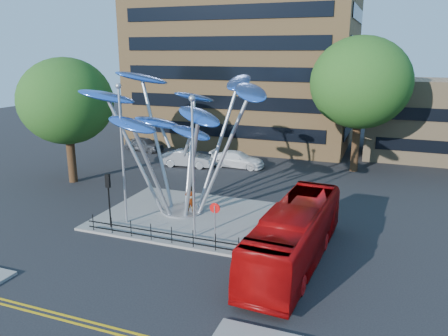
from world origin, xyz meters
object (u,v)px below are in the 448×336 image
at_px(tree_left, 66,101).
at_px(parked_car_left, 144,144).
at_px(parked_car_mid, 188,158).
at_px(leaf_sculpture, 180,113).
at_px(pedestrian, 190,199).
at_px(street_lamp_right, 193,155).
at_px(red_bus, 295,235).
at_px(no_entry_sign_island, 215,216).
at_px(parked_car_right, 237,159).
at_px(traffic_light_island, 108,189).
at_px(tree_right, 360,83).
at_px(street_lamp_left, 122,143).

distance_m(tree_left, parked_car_left, 13.81).
bearing_deg(parked_car_mid, leaf_sculpture, -162.84).
xyz_separation_m(tree_left, pedestrian, (12.61, -3.51, -5.68)).
distance_m(tree_left, street_lamp_right, 16.19).
distance_m(pedestrian, parked_car_left, 20.61).
xyz_separation_m(street_lamp_right, red_bus, (6.10, -0.83, -3.53)).
bearing_deg(no_entry_sign_island, leaf_sculpture, 134.33).
bearing_deg(parked_car_mid, street_lamp_right, -159.87).
xyz_separation_m(parked_car_left, parked_car_mid, (7.42, -4.42, 0.04)).
distance_m(tree_left, parked_car_right, 16.07).
bearing_deg(traffic_light_island, parked_car_mid, 97.49).
xyz_separation_m(tree_right, leaf_sculpture, (-10.07, -15.32, -1.16)).
bearing_deg(tree_right, no_entry_sign_island, -107.12).
height_order(parked_car_left, parked_car_right, parked_car_left).
xyz_separation_m(red_bus, parked_car_left, (-21.05, 20.25, -0.80)).
bearing_deg(street_lamp_right, red_bus, -7.73).
bearing_deg(pedestrian, tree_left, -24.85).
xyz_separation_m(street_lamp_left, no_entry_sign_island, (6.50, -0.98, -3.54)).
bearing_deg(parked_car_right, street_lamp_right, -168.80).
distance_m(tree_left, leaf_sculpture, 12.38).
relative_size(street_lamp_right, red_bus, 0.74).
relative_size(traffic_light_island, parked_car_mid, 0.70).
bearing_deg(tree_right, parked_car_left, 178.92).
xyz_separation_m(tree_right, parked_car_left, (-22.45, 0.42, -7.27)).
bearing_deg(pedestrian, street_lamp_left, 34.58).
height_order(traffic_light_island, parked_car_right, traffic_light_island).
xyz_separation_m(tree_right, parked_car_right, (-10.54, -2.50, -7.28)).
xyz_separation_m(parked_car_mid, parked_car_right, (4.50, 1.50, -0.06)).
relative_size(tree_right, red_bus, 1.08).
height_order(street_lamp_right, parked_car_mid, street_lamp_right).
bearing_deg(traffic_light_island, tree_left, 140.19).
bearing_deg(parked_car_left, pedestrian, -133.07).
bearing_deg(street_lamp_right, tree_left, 154.23).
bearing_deg(parked_car_mid, street_lamp_left, -176.62).
distance_m(tree_right, pedestrian, 19.41).
relative_size(tree_left, no_entry_sign_island, 4.21).
bearing_deg(traffic_light_island, street_lamp_right, 5.19).
distance_m(pedestrian, parked_car_right, 13.07).
bearing_deg(parked_car_left, no_entry_sign_island, -132.84).
relative_size(tree_right, traffic_light_island, 3.54).
bearing_deg(street_lamp_right, parked_car_left, 127.60).
relative_size(tree_left, pedestrian, 5.37).
height_order(tree_left, leaf_sculpture, tree_left).
relative_size(red_bus, parked_car_mid, 2.28).
bearing_deg(street_lamp_left, parked_car_left, 117.75).
bearing_deg(traffic_light_island, no_entry_sign_island, 0.13).
relative_size(red_bus, parked_car_right, 2.16).
bearing_deg(red_bus, no_entry_sign_island, 179.04).
xyz_separation_m(tree_right, pedestrian, (-9.39, -15.51, -6.93)).
relative_size(street_lamp_left, no_entry_sign_island, 3.59).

